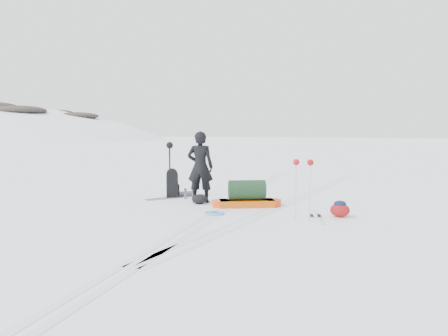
% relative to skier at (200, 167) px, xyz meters
% --- Properties ---
extents(ground, '(200.00, 200.00, 0.00)m').
position_rel_skier_xyz_m(ground, '(0.88, -0.46, -0.93)').
color(ground, white).
rests_on(ground, ground).
extents(ski_tracks, '(3.38, 17.97, 0.01)m').
position_rel_skier_xyz_m(ski_tracks, '(1.49, 0.41, -0.93)').
color(ski_tracks, silver).
rests_on(ski_tracks, ground).
extents(skier, '(0.76, 0.58, 1.86)m').
position_rel_skier_xyz_m(skier, '(0.00, 0.00, 0.00)').
color(skier, black).
rests_on(skier, ground).
extents(pulk_sled, '(1.77, 1.18, 0.66)m').
position_rel_skier_xyz_m(pulk_sled, '(1.34, -0.20, -0.68)').
color(pulk_sled, '#C94F0B').
rests_on(pulk_sled, ground).
extents(expedition_rucksack, '(0.65, 0.85, 0.82)m').
position_rel_skier_xyz_m(expedition_rucksack, '(-1.02, 0.51, -0.55)').
color(expedition_rucksack, black).
rests_on(expedition_rucksack, ground).
extents(ski_poles_black, '(0.19, 0.19, 1.56)m').
position_rel_skier_xyz_m(ski_poles_black, '(-1.15, 0.52, 0.35)').
color(ski_poles_black, black).
rests_on(ski_poles_black, ground).
extents(ski_poles_silver, '(0.41, 0.16, 1.30)m').
position_rel_skier_xyz_m(ski_poles_silver, '(2.95, -1.53, 0.16)').
color(ski_poles_silver, silver).
rests_on(ski_poles_silver, ground).
extents(touring_skis_grey, '(1.37, 1.66, 0.07)m').
position_rel_skier_xyz_m(touring_skis_grey, '(-0.93, 0.54, -0.92)').
color(touring_skis_grey, gray).
rests_on(touring_skis_grey, ground).
extents(touring_skis_white, '(0.65, 1.60, 0.06)m').
position_rel_skier_xyz_m(touring_skis_white, '(3.13, -0.93, -0.92)').
color(touring_skis_white, white).
rests_on(touring_skis_white, ground).
extents(rope_coil, '(0.52, 0.52, 0.05)m').
position_rel_skier_xyz_m(rope_coil, '(0.96, -1.39, -0.91)').
color(rope_coil, '#589AD6').
rests_on(rope_coil, ground).
extents(small_daypack, '(0.49, 0.41, 0.36)m').
position_rel_skier_xyz_m(small_daypack, '(3.63, -0.74, -0.76)').
color(small_daypack, maroon).
rests_on(small_daypack, ground).
extents(thermos_pair, '(0.24, 0.22, 0.29)m').
position_rel_skier_xyz_m(thermos_pair, '(-0.52, 0.42, -0.79)').
color(thermos_pair, slate).
rests_on(thermos_pair, ground).
extents(stuff_sack, '(0.46, 0.38, 0.25)m').
position_rel_skier_xyz_m(stuff_sack, '(0.08, -0.25, -0.81)').
color(stuff_sack, black).
rests_on(stuff_sack, ground).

